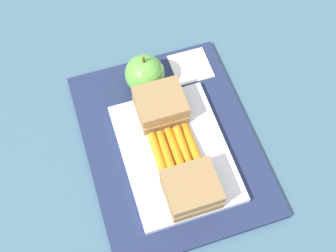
{
  "coord_description": "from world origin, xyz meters",
  "views": [
    {
      "loc": [
        -0.31,
        0.1,
        0.67
      ],
      "look_at": [
        0.01,
        0.0,
        0.04
      ],
      "focal_mm": 46.49,
      "sensor_mm": 36.0,
      "label": 1
    }
  ],
  "objects_px": {
    "carrot_sticks_bundle": "(175,149)",
    "apple": "(145,74)",
    "sandwich_half_right": "(161,105)",
    "food_tray": "(175,153)",
    "sandwich_half_left": "(192,189)",
    "paper_napkin": "(191,66)"
  },
  "relations": [
    {
      "from": "carrot_sticks_bundle",
      "to": "paper_napkin",
      "type": "height_order",
      "value": "carrot_sticks_bundle"
    },
    {
      "from": "sandwich_half_left",
      "to": "sandwich_half_right",
      "type": "xyz_separation_m",
      "value": [
        0.16,
        0.0,
        0.0
      ]
    },
    {
      "from": "food_tray",
      "to": "paper_napkin",
      "type": "xyz_separation_m",
      "value": [
        0.16,
        -0.08,
        -0.0
      ]
    },
    {
      "from": "food_tray",
      "to": "apple",
      "type": "bearing_deg",
      "value": 2.85
    },
    {
      "from": "sandwich_half_left",
      "to": "apple",
      "type": "distance_m",
      "value": 0.22
    },
    {
      "from": "apple",
      "to": "food_tray",
      "type": "bearing_deg",
      "value": -177.15
    },
    {
      "from": "sandwich_half_right",
      "to": "carrot_sticks_bundle",
      "type": "bearing_deg",
      "value": 179.68
    },
    {
      "from": "paper_napkin",
      "to": "apple",
      "type": "bearing_deg",
      "value": 98.49
    },
    {
      "from": "sandwich_half_left",
      "to": "carrot_sticks_bundle",
      "type": "distance_m",
      "value": 0.08
    },
    {
      "from": "apple",
      "to": "paper_napkin",
      "type": "bearing_deg",
      "value": -81.51
    },
    {
      "from": "sandwich_half_right",
      "to": "food_tray",
      "type": "bearing_deg",
      "value": 180.0
    },
    {
      "from": "sandwich_half_left",
      "to": "paper_napkin",
      "type": "relative_size",
      "value": 1.14
    },
    {
      "from": "sandwich_half_right",
      "to": "carrot_sticks_bundle",
      "type": "relative_size",
      "value": 1.01
    },
    {
      "from": "food_tray",
      "to": "apple",
      "type": "xyz_separation_m",
      "value": [
        0.15,
        0.01,
        0.03
      ]
    },
    {
      "from": "sandwich_half_left",
      "to": "carrot_sticks_bundle",
      "type": "xyz_separation_m",
      "value": [
        0.08,
        0.0,
        -0.02
      ]
    },
    {
      "from": "carrot_sticks_bundle",
      "to": "apple",
      "type": "bearing_deg",
      "value": 2.68
    },
    {
      "from": "sandwich_half_left",
      "to": "sandwich_half_right",
      "type": "height_order",
      "value": "same"
    },
    {
      "from": "food_tray",
      "to": "carrot_sticks_bundle",
      "type": "distance_m",
      "value": 0.01
    },
    {
      "from": "sandwich_half_left",
      "to": "apple",
      "type": "bearing_deg",
      "value": 1.86
    },
    {
      "from": "sandwich_half_left",
      "to": "paper_napkin",
      "type": "xyz_separation_m",
      "value": [
        0.24,
        -0.08,
        -0.03
      ]
    },
    {
      "from": "sandwich_half_left",
      "to": "apple",
      "type": "height_order",
      "value": "apple"
    },
    {
      "from": "sandwich_half_right",
      "to": "apple",
      "type": "relative_size",
      "value": 0.99
    }
  ]
}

